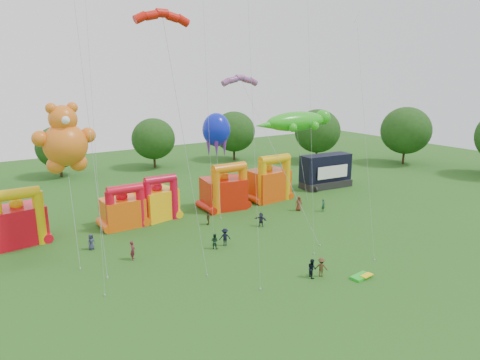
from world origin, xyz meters
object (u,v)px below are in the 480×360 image
gecko_kite (297,128)px  spectator_0 (91,242)px  bouncy_castle_2 (158,202)px  octopus_kite (217,153)px  bouncy_castle_0 (19,222)px  stage_trailer (326,171)px  teddy_bear_kite (68,163)px  spectator_4 (208,218)px

gecko_kite → spectator_0: gecko_kite is taller
bouncy_castle_2 → octopus_kite: octopus_kite is taller
bouncy_castle_0 → stage_trailer: bouncy_castle_0 is taller
teddy_bear_kite → spectator_0: size_ratio=9.00×
bouncy_castle_2 → stage_trailer: bearing=-0.3°
octopus_kite → spectator_0: 18.99m
stage_trailer → bouncy_castle_2: bearing=179.7°
gecko_kite → octopus_kite: (-13.25, -0.00, -2.37)m
octopus_kite → spectator_0: octopus_kite is taller
stage_trailer → spectator_0: bearing=-172.2°
gecko_kite → stage_trailer: bearing=12.6°
gecko_kite → octopus_kite: bearing=-180.0°
bouncy_castle_2 → spectator_0: bearing=-150.9°
bouncy_castle_0 → octopus_kite: size_ratio=0.49×
spectator_0 → bouncy_castle_2: bearing=7.5°
spectator_4 → stage_trailer: bearing=140.2°
spectator_0 → octopus_kite: bearing=-10.0°
gecko_kite → spectator_4: bearing=-168.0°
stage_trailer → teddy_bear_kite: 40.55m
stage_trailer → teddy_bear_kite: bearing=-173.0°
bouncy_castle_0 → spectator_4: (19.77, -5.85, -1.53)m
bouncy_castle_2 → spectator_0: 11.18m
teddy_bear_kite → spectator_0: 8.60m
gecko_kite → spectator_0: size_ratio=7.98×
spectator_0 → teddy_bear_kite: bearing=143.2°
gecko_kite → spectator_0: (-30.52, -3.54, -9.42)m
teddy_bear_kite → spectator_4: teddy_bear_kite is taller
spectator_0 → spectator_4: 13.84m
teddy_bear_kite → spectator_4: 17.47m
stage_trailer → spectator_0: size_ratio=5.13×
bouncy_castle_0 → gecko_kite: gecko_kite is taller
teddy_bear_kite → octopus_kite: 19.04m
bouncy_castle_2 → octopus_kite: 9.64m
bouncy_castle_2 → teddy_bear_kite: teddy_bear_kite is taller
gecko_kite → spectator_0: bearing=-173.4°
spectator_0 → bouncy_castle_0: bearing=113.8°
spectator_0 → spectator_4: bearing=-21.5°
bouncy_castle_2 → octopus_kite: (7.58, -1.86, 5.67)m
spectator_4 → bouncy_castle_2: bearing=-104.4°
teddy_bear_kite → gecko_kite: bearing=5.6°
gecko_kite → spectator_4: gecko_kite is taller
stage_trailer → octopus_kite: size_ratio=0.66×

